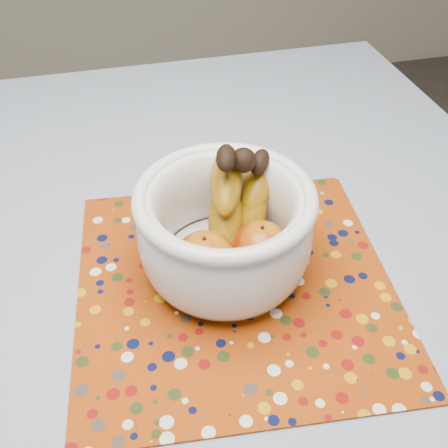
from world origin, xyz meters
TOP-DOWN VIEW (x-y plane):
  - table at (0.00, 0.00)m, footprint 1.20×1.20m
  - tablecloth at (0.00, 0.00)m, footprint 1.32×1.32m
  - placemat at (0.11, -0.07)m, footprint 0.47×0.47m
  - fruit_bowl at (0.11, -0.04)m, footprint 0.26×0.25m

SIDE VIEW (x-z plane):
  - table at x=0.00m, z-range 0.30..1.05m
  - tablecloth at x=0.00m, z-range 0.75..0.76m
  - placemat at x=0.11m, z-range 0.76..0.76m
  - fruit_bowl at x=0.11m, z-range 0.75..0.94m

